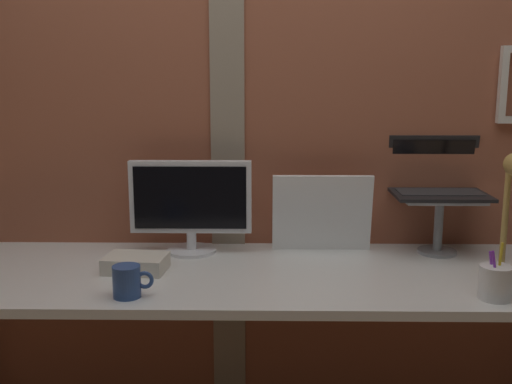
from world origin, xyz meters
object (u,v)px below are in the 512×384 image
(monitor, at_px, (191,202))
(laptop, at_px, (436,179))
(coffee_mug, at_px, (128,281))
(whiteboard_panel, at_px, (322,213))
(pen_cup, at_px, (495,282))

(monitor, height_order, laptop, laptop)
(laptop, distance_m, coffee_mug, 1.18)
(monitor, bearing_deg, whiteboard_panel, 2.98)
(monitor, distance_m, pen_cup, 1.06)
(coffee_mug, bearing_deg, whiteboard_panel, 38.13)
(whiteboard_panel, distance_m, pen_cup, 0.67)
(pen_cup, height_order, coffee_mug, pen_cup)
(laptop, height_order, whiteboard_panel, laptop)
(monitor, height_order, whiteboard_panel, monitor)
(laptop, height_order, coffee_mug, laptop)
(laptop, height_order, pen_cup, laptop)
(laptop, xyz_separation_m, coffee_mug, (-1.04, -0.52, -0.22))
(whiteboard_panel, distance_m, coffee_mug, 0.79)
(monitor, height_order, coffee_mug, monitor)
(pen_cup, relative_size, coffee_mug, 1.40)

